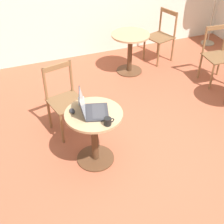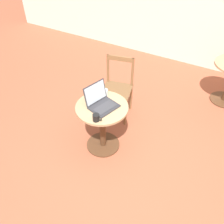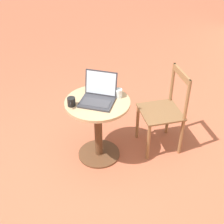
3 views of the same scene
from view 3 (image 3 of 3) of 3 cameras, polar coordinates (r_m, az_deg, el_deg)
ground_plane at (r=3.18m, az=-9.82°, el=-14.63°), size 16.00×16.00×0.00m
cafe_table_near at (r=3.23m, az=-2.58°, el=-1.32°), size 0.66×0.66×0.71m
chair_near_back at (r=3.43m, az=9.56°, el=0.15°), size 0.51×0.51×0.93m
laptop at (r=3.08m, az=-2.56°, el=2.95°), size 0.39×0.40×0.27m
mouse at (r=3.28m, az=-0.72°, el=4.30°), size 0.06×0.10×0.03m
mug at (r=3.03m, az=-7.44°, el=1.85°), size 0.12×0.08×0.09m
drinking_glass at (r=3.14m, az=1.21°, el=3.48°), size 0.07×0.07×0.09m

